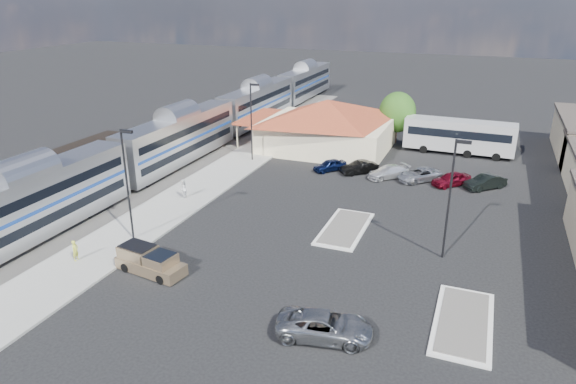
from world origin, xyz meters
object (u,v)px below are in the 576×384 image
(station_depot, at_px, (327,124))
(coach_bus, at_px, (459,135))
(suv, at_px, (325,326))
(pickup_truck, at_px, (151,262))

(station_depot, relative_size, coach_bus, 1.43)
(station_depot, distance_m, coach_bus, 15.96)
(suv, xyz_separation_m, coach_bus, (4.14, 40.02, 1.60))
(suv, bearing_deg, pickup_truck, 68.71)
(station_depot, bearing_deg, coach_bus, 13.78)
(pickup_truck, distance_m, suv, 13.69)
(station_depot, relative_size, pickup_truck, 3.47)
(station_depot, relative_size, suv, 3.35)
(coach_bus, bearing_deg, pickup_truck, 156.27)
(suv, distance_m, coach_bus, 40.27)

